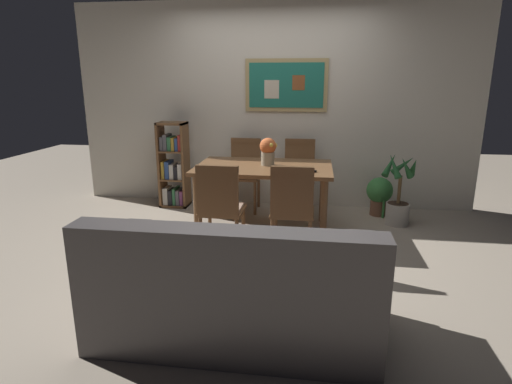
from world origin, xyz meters
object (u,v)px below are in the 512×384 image
flower_vase (268,150)px  tv_remote (310,170)px  dining_chair_near_right (292,204)px  potted_ivy (379,194)px  bookshelf (174,168)px  leather_couch (234,293)px  dining_table (264,174)px  dining_chair_near_left (220,203)px  dining_chair_far_left (245,168)px  dining_chair_far_right (299,169)px  potted_palm (399,198)px

flower_vase → tv_remote: bearing=-28.3°
dining_chair_near_right → potted_ivy: 1.81m
dining_chair_near_right → flower_vase: bearing=111.7°
bookshelf → leather_couch: bearing=-64.3°
dining_table → potted_ivy: size_ratio=2.86×
potted_ivy → tv_remote: size_ratio=3.61×
dining_chair_near_left → bookshelf: 1.84m
dining_chair_near_right → dining_chair_far_left: 1.67m
dining_chair_near_right → tv_remote: size_ratio=6.43×
dining_table → tv_remote: 0.55m
bookshelf → flower_vase: size_ratio=3.73×
potted_ivy → leather_couch: bearing=-115.1°
dining_table → dining_chair_far_left: bearing=114.2°
dining_chair_far_right → flower_vase: 0.89m
tv_remote → dining_chair_far_right: bearing=98.3°
potted_ivy → flower_vase: bearing=-152.2°
dining_chair_near_left → tv_remote: size_ratio=6.43×
potted_palm → flower_vase: (-1.48, -0.37, 0.58)m
dining_chair_near_left → bookshelf: (-0.98, 1.56, -0.02)m
dining_chair_near_right → potted_palm: size_ratio=1.08×
dining_chair_near_right → dining_chair_far_left: same height
leather_couch → flower_vase: bearing=90.5°
leather_couch → flower_vase: size_ratio=6.04×
dining_chair_near_right → dining_chair_far_left: (-0.70, 1.52, 0.00)m
dining_chair_far_right → dining_chair_near_right: bearing=-89.9°
dining_chair_far_left → flower_vase: (0.38, -0.73, 0.36)m
potted_palm → flower_vase: flower_vase is taller
dining_table → bookshelf: 1.50m
dining_chair_near_left → flower_vase: flower_vase is taller
dining_chair_near_left → potted_ivy: dining_chair_near_left is taller
bookshelf → tv_remote: 2.04m
potted_palm → flower_vase: bearing=-165.9°
potted_palm → dining_table: bearing=-164.9°
dining_chair_near_left → dining_chair_far_left: 1.57m
dining_chair_far_right → dining_chair_far_left: size_ratio=1.00×
leather_couch → bookshelf: size_ratio=1.62×
dining_chair_near_right → flower_vase: flower_vase is taller
dining_chair_near_left → dining_chair_far_left: (-0.04, 1.57, 0.00)m
dining_chair_far_left → bookshelf: bearing=-179.4°
bookshelf → flower_vase: 1.55m
dining_chair_far_left → tv_remote: dining_chair_far_left is taller
dining_table → leather_couch: (0.06, -2.03, -0.33)m
dining_chair_far_right → potted_palm: bearing=-18.2°
bookshelf → potted_ivy: (2.63, -0.03, -0.25)m
potted_ivy → potted_palm: bearing=-62.7°
potted_ivy → tv_remote: (-0.85, -0.94, 0.47)m
dining_chair_near_left → potted_palm: (1.82, 1.21, -0.22)m
dining_table → dining_chair_near_left: (-0.30, -0.80, -0.11)m
dining_chair_far_left → dining_chair_near_right: bearing=-65.3°
dining_table → potted_ivy: bearing=28.4°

